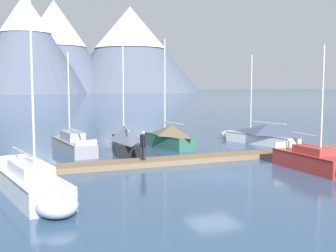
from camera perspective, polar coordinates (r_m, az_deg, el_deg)
ground_plane at (r=21.85m, az=6.15°, el=-6.64°), size 700.00×700.00×0.00m
mountain_shoulder_ridge at (r=235.16m, az=-18.58°, el=10.65°), size 63.60×63.60×51.22m
mountain_east_summit at (r=255.26m, az=-15.01°, el=10.60°), size 68.98×68.98×52.49m
mountain_rear_spur at (r=262.19m, az=-5.10°, el=10.49°), size 84.28×84.28×51.37m
dock at (r=25.32m, az=1.76°, el=-4.59°), size 27.68×1.96×0.30m
sailboat_second_berth at (r=18.15m, az=-17.67°, el=-7.49°), size 2.90×7.70×9.20m
sailboat_mid_dock_port at (r=30.05m, az=-12.92°, el=-2.30°), size 2.10×7.47×6.86m
sailboat_mid_dock_starboard at (r=29.85m, az=-5.82°, el=-1.70°), size 2.83×7.42×8.34m
sailboat_far_berth at (r=31.22m, az=-0.06°, el=-1.41°), size 2.35×5.84×7.93m
sailboat_outer_slip at (r=23.81m, az=19.73°, el=-4.56°), size 1.64×6.15×6.64m
sailboat_end_of_dock at (r=33.88m, az=12.23°, el=-1.12°), size 3.23×7.62×6.97m
person_on_dock at (r=24.29m, az=-3.36°, el=-2.36°), size 0.27×0.59×1.69m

